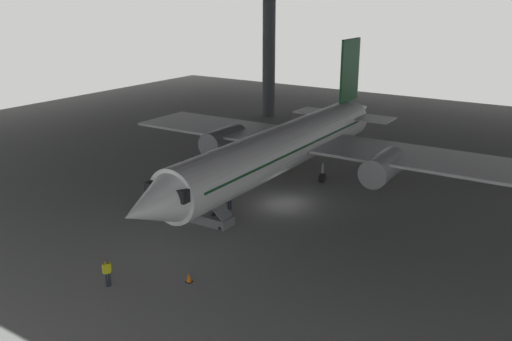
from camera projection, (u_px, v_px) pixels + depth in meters
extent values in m
plane|color=slate|center=(281.00, 203.00, 44.99)|extent=(110.00, 110.00, 0.00)
cylinder|color=#4C4F54|center=(269.00, 53.00, 75.08)|extent=(1.75, 1.75, 17.56)
cylinder|color=white|center=(283.00, 148.00, 47.85)|extent=(4.32, 29.59, 3.96)
cone|color=white|center=(152.00, 206.00, 34.57)|extent=(3.94, 4.80, 3.88)
cube|color=black|center=(178.00, 188.00, 36.43)|extent=(3.40, 2.82, 0.87)
cone|color=white|center=(357.00, 111.00, 61.01)|extent=(3.45, 6.38, 3.37)
cube|color=#19592D|center=(350.00, 70.00, 57.52)|extent=(0.29, 4.33, 6.49)
cube|color=white|center=(368.00, 118.00, 56.65)|extent=(5.08, 3.30, 0.16)
cube|color=white|center=(320.00, 112.00, 59.49)|extent=(5.08, 3.30, 0.16)
cube|color=white|center=(415.00, 157.00, 46.54)|extent=(16.66, 7.41, 0.24)
cylinder|color=#9EA3A8|center=(383.00, 167.00, 46.04)|extent=(2.52, 5.18, 2.46)
cube|color=white|center=(220.00, 127.00, 57.08)|extent=(16.66, 7.41, 0.24)
cylinder|color=#9EA3A8|center=(224.00, 140.00, 54.54)|extent=(2.52, 5.18, 2.46)
cube|color=#19592D|center=(283.00, 144.00, 47.76)|extent=(4.38, 27.43, 0.16)
cylinder|color=#9EA3A8|center=(216.00, 208.00, 40.61)|extent=(0.20, 0.20, 1.15)
cylinder|color=black|center=(216.00, 218.00, 40.86)|extent=(0.31, 0.90, 0.90)
cylinder|color=#9EA3A8|center=(323.00, 169.00, 49.55)|extent=(0.20, 0.20, 1.15)
cylinder|color=black|center=(322.00, 178.00, 49.79)|extent=(0.31, 0.90, 0.90)
cylinder|color=#9EA3A8|center=(274.00, 161.00, 52.20)|extent=(0.20, 0.20, 1.15)
cylinder|color=black|center=(274.00, 169.00, 52.44)|extent=(0.31, 0.90, 0.90)
cube|color=slate|center=(208.00, 218.00, 41.04)|extent=(3.97, 1.55, 0.70)
cube|color=slate|center=(207.00, 194.00, 40.47)|extent=(3.68, 1.34, 3.17)
cube|color=slate|center=(188.00, 171.00, 40.92)|extent=(1.12, 1.31, 0.12)
cylinder|color=black|center=(182.00, 166.00, 40.28)|extent=(0.06, 0.06, 1.00)
cylinder|color=black|center=(193.00, 162.00, 41.25)|extent=(0.06, 0.06, 1.00)
cylinder|color=black|center=(186.00, 219.00, 41.37)|extent=(0.30, 0.12, 0.30)
cylinder|color=black|center=(197.00, 213.00, 42.50)|extent=(0.30, 0.12, 0.30)
cylinder|color=black|center=(220.00, 228.00, 39.71)|extent=(0.30, 0.12, 0.30)
cylinder|color=black|center=(231.00, 222.00, 40.84)|extent=(0.30, 0.12, 0.30)
cylinder|color=#232838|center=(106.00, 280.00, 31.91)|extent=(0.14, 0.14, 0.86)
cylinder|color=#232838|center=(109.00, 279.00, 32.01)|extent=(0.14, 0.14, 0.86)
cube|color=yellow|center=(107.00, 268.00, 31.73)|extent=(0.35, 0.42, 0.61)
cylinder|color=yellow|center=(103.00, 269.00, 31.61)|extent=(0.09, 0.09, 0.58)
cylinder|color=yellow|center=(111.00, 267.00, 31.84)|extent=(0.09, 0.09, 0.58)
sphere|color=brown|center=(106.00, 262.00, 31.60)|extent=(0.23, 0.23, 0.23)
cylinder|color=#232838|center=(231.00, 205.00, 43.43)|extent=(0.14, 0.14, 0.86)
cylinder|color=#232838|center=(228.00, 205.00, 43.37)|extent=(0.14, 0.14, 0.86)
cube|color=orange|center=(229.00, 196.00, 43.18)|extent=(0.39, 0.42, 0.61)
cylinder|color=orange|center=(232.00, 195.00, 43.24)|extent=(0.09, 0.09, 0.58)
cylinder|color=orange|center=(227.00, 196.00, 43.10)|extent=(0.09, 0.09, 0.58)
sphere|color=tan|center=(229.00, 191.00, 43.05)|extent=(0.23, 0.23, 0.23)
cube|color=black|center=(189.00, 282.00, 32.56)|extent=(0.36, 0.36, 0.04)
cone|color=orange|center=(189.00, 277.00, 32.46)|extent=(0.30, 0.30, 0.56)
cube|color=yellow|center=(284.00, 151.00, 57.92)|extent=(1.80, 2.46, 0.70)
cylinder|color=black|center=(282.00, 157.00, 57.13)|extent=(0.30, 0.47, 0.44)
cylinder|color=black|center=(275.00, 154.00, 57.94)|extent=(0.30, 0.47, 0.44)
cylinder|color=black|center=(293.00, 154.00, 58.09)|extent=(0.30, 0.47, 0.44)
cylinder|color=black|center=(286.00, 152.00, 58.90)|extent=(0.30, 0.47, 0.44)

